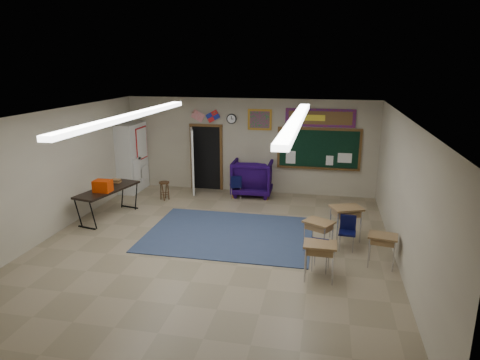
% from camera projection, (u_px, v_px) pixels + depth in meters
% --- Properties ---
extents(floor, '(9.00, 9.00, 0.00)m').
position_uv_depth(floor, '(213.00, 247.00, 9.77)').
color(floor, gray).
rests_on(floor, ground).
extents(back_wall, '(8.00, 0.04, 3.00)m').
position_uv_depth(back_wall, '(249.00, 146.00, 13.62)').
color(back_wall, '#AFA88E').
rests_on(back_wall, floor).
extents(front_wall, '(8.00, 0.04, 3.00)m').
position_uv_depth(front_wall, '(113.00, 284.00, 5.12)').
color(front_wall, '#AFA88E').
rests_on(front_wall, floor).
extents(left_wall, '(0.04, 9.00, 3.00)m').
position_uv_depth(left_wall, '(49.00, 175.00, 10.14)').
color(left_wall, '#AFA88E').
rests_on(left_wall, floor).
extents(right_wall, '(0.04, 9.00, 3.00)m').
position_uv_depth(right_wall, '(404.00, 195.00, 8.60)').
color(right_wall, '#AFA88E').
rests_on(right_wall, floor).
extents(ceiling, '(8.00, 9.00, 0.04)m').
position_uv_depth(ceiling, '(211.00, 115.00, 8.98)').
color(ceiling, silver).
rests_on(ceiling, back_wall).
extents(area_rug, '(4.00, 3.00, 0.02)m').
position_uv_depth(area_rug, '(229.00, 234.00, 10.49)').
color(area_rug, '#2E3B58').
rests_on(area_rug, floor).
extents(fluorescent_strips, '(3.86, 6.00, 0.10)m').
position_uv_depth(fluorescent_strips, '(211.00, 118.00, 8.99)').
color(fluorescent_strips, white).
rests_on(fluorescent_strips, ceiling).
extents(doorway, '(1.10, 0.89, 2.16)m').
position_uv_depth(doorway, '(202.00, 158.00, 13.89)').
color(doorway, black).
rests_on(doorway, back_wall).
extents(chalkboard, '(2.55, 0.14, 1.30)m').
position_uv_depth(chalkboard, '(319.00, 150.00, 13.17)').
color(chalkboard, brown).
rests_on(chalkboard, back_wall).
extents(bulletin_board, '(2.10, 0.05, 0.55)m').
position_uv_depth(bulletin_board, '(320.00, 118.00, 12.92)').
color(bulletin_board, '#A71A0E').
rests_on(bulletin_board, back_wall).
extents(framed_art_print, '(0.75, 0.05, 0.65)m').
position_uv_depth(framed_art_print, '(260.00, 120.00, 13.30)').
color(framed_art_print, '#A67320').
rests_on(framed_art_print, back_wall).
extents(wall_clock, '(0.32, 0.05, 0.32)m').
position_uv_depth(wall_clock, '(232.00, 119.00, 13.47)').
color(wall_clock, black).
rests_on(wall_clock, back_wall).
extents(wall_flags, '(1.16, 0.06, 0.70)m').
position_uv_depth(wall_flags, '(205.00, 114.00, 13.58)').
color(wall_flags, red).
rests_on(wall_flags, back_wall).
extents(storage_cabinet, '(0.59, 1.25, 2.20)m').
position_uv_depth(storage_cabinet, '(132.00, 157.00, 13.83)').
color(storage_cabinet, silver).
rests_on(storage_cabinet, floor).
extents(wingback_armchair, '(1.25, 1.28, 1.14)m').
position_uv_depth(wingback_armchair, '(253.00, 177.00, 13.50)').
color(wingback_armchair, '#160534').
rests_on(wingback_armchair, floor).
extents(student_chair_reading, '(0.46, 0.46, 0.75)m').
position_uv_depth(student_chair_reading, '(236.00, 186.00, 13.19)').
color(student_chair_reading, black).
rests_on(student_chair_reading, floor).
extents(student_chair_desk_a, '(0.43, 0.43, 0.75)m').
position_uv_depth(student_chair_desk_a, '(321.00, 253.00, 8.58)').
color(student_chair_desk_a, black).
rests_on(student_chair_desk_a, floor).
extents(student_chair_desk_b, '(0.42, 0.42, 0.77)m').
position_uv_depth(student_chair_desk_b, '(347.00, 234.00, 9.52)').
color(student_chair_desk_b, black).
rests_on(student_chair_desk_b, floor).
extents(student_desk_front_left, '(0.75, 0.69, 0.73)m').
position_uv_depth(student_desk_front_left, '(318.00, 235.00, 9.41)').
color(student_desk_front_left, olive).
rests_on(student_desk_front_left, floor).
extents(student_desk_front_right, '(0.83, 0.74, 0.82)m').
position_uv_depth(student_desk_front_right, '(346.00, 222.00, 10.03)').
color(student_desk_front_right, olive).
rests_on(student_desk_front_right, floor).
extents(student_desk_back_left, '(0.63, 0.47, 0.75)m').
position_uv_depth(student_desk_back_left, '(319.00, 259.00, 8.21)').
color(student_desk_back_left, olive).
rests_on(student_desk_back_left, floor).
extents(student_desk_back_right, '(0.64, 0.52, 0.69)m').
position_uv_depth(student_desk_back_right, '(382.00, 249.00, 8.75)').
color(student_desk_back_right, olive).
rests_on(student_desk_back_right, floor).
extents(folding_table, '(1.05, 2.06, 1.12)m').
position_uv_depth(folding_table, '(109.00, 202.00, 11.50)').
color(folding_table, black).
rests_on(folding_table, floor).
extents(wooden_stool, '(0.32, 0.32, 0.56)m').
position_uv_depth(wooden_stool, '(165.00, 190.00, 13.07)').
color(wooden_stool, '#462715').
rests_on(wooden_stool, floor).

